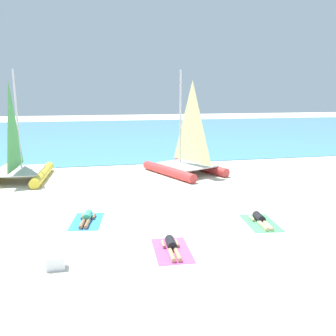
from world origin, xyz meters
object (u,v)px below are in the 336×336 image
Objects in this scene: towel_middle at (172,250)px; sailboat_red at (186,159)px; sailboat_yellow at (18,164)px; sunbather_middle at (172,246)px; towel_right at (261,223)px; cooler_box at (55,262)px; towel_left at (87,221)px; sunbather_left at (87,218)px; sunbather_right at (260,219)px.

sailboat_red is at bearing 72.43° from towel_middle.
sunbather_middle is (6.32, -10.54, -0.77)m from sailboat_yellow.
sailboat_yellow reaches higher than sunbather_middle.
cooler_box reaches higher than towel_right.
towel_left is 4.04m from sunbather_middle.
sunbather_middle reaches higher than towel_middle.
sailboat_red reaches higher than towel_middle.
cooler_box is (-3.42, -0.42, 0.17)m from towel_middle.
sunbather_left is (0.01, 0.07, 0.13)m from towel_left.
sailboat_yellow is 13.58m from towel_right.
towel_left is 6.57m from towel_right.
towel_middle is at bearing 6.94° from cooler_box.
sunbather_middle is at bearing -41.69° from sunbather_left.
sailboat_yellow reaches higher than towel_right.
towel_right is at bearing -13.96° from towel_left.
sailboat_red is 9.22m from towel_left.
sailboat_yellow is (-9.56, 0.37, -0.01)m from sailboat_red.
towel_middle is 1.00× the size of towel_right.
sunbather_middle is at bearing -49.94° from towel_left.
sailboat_yellow is 3.20× the size of towel_right.
sunbather_left and sunbather_middle have the same top height.
sunbather_left is at bearing 171.92° from sunbather_right.
sailboat_yellow is at bearing 116.53° from towel_left.
sailboat_red is 3.92× the size of sunbather_middle.
sunbather_left is at bearing 128.72° from towel_middle.
sunbather_right is (6.38, -1.52, 0.13)m from towel_left.
sailboat_red reaches higher than towel_left.
sunbather_right is (3.79, 1.64, 0.13)m from towel_middle.
towel_left is at bearing -152.64° from sailboat_red.
sunbather_middle is at bearing -151.59° from sunbather_right.
towel_left is 4.08m from towel_middle.
towel_middle is at bearing -157.45° from towel_right.
sailboat_red is at bearing 99.51° from sunbather_right.
sailboat_yellow is 13.53m from sunbather_right.
cooler_box is at bearing -173.06° from towel_middle.
sailboat_yellow is 3.20× the size of towel_left.
towel_left is 6.56m from sunbather_right.
towel_left and towel_middle have the same top height.
sailboat_red is 3.23× the size of towel_middle.
towel_right is 0.14m from sunbather_right.
sunbather_right is (6.37, -1.58, 0.00)m from sunbather_left.
sunbather_middle is at bearing 8.03° from cooler_box.
sunbather_left is 3.13× the size of cooler_box.
towel_left and towel_right have the same top height.
towel_right is 7.47m from cooler_box.
sunbather_right is (10.10, -8.97, -0.77)m from sailboat_yellow.
towel_right is at bearing -109.61° from sailboat_red.
sailboat_yellow is 8.38m from towel_left.
towel_right is (6.36, -1.65, -0.13)m from sunbather_left.
sailboat_yellow is 12.16× the size of cooler_box.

